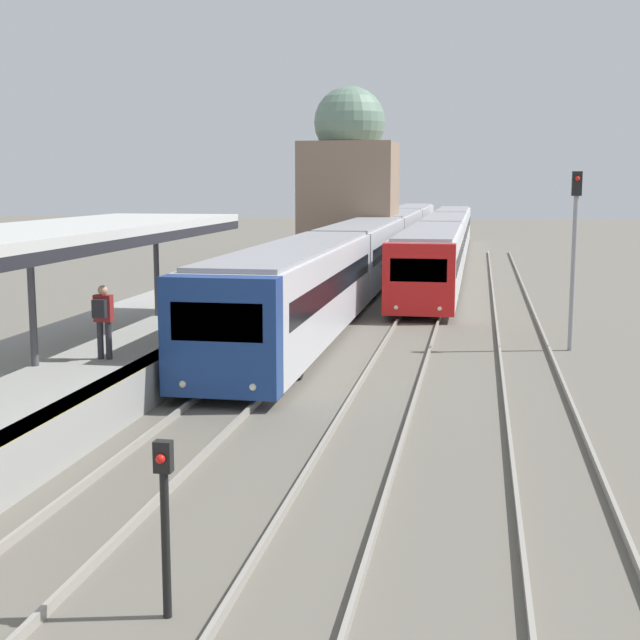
# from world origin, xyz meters

# --- Properties ---
(platform_canopy) EXTENTS (4.00, 18.75, 2.95)m
(platform_canopy) POSITION_xyz_m (-3.83, 13.25, 3.83)
(platform_canopy) COLOR beige
(platform_canopy) RESTS_ON station_platform
(person_on_platform) EXTENTS (0.40, 0.40, 1.66)m
(person_on_platform) POSITION_xyz_m (-2.69, 14.18, 1.99)
(person_on_platform) COLOR #2D2D33
(person_on_platform) RESTS_ON station_platform
(train_near) EXTENTS (2.65, 64.75, 3.03)m
(train_near) POSITION_xyz_m (0.00, 46.33, 1.69)
(train_near) COLOR navy
(train_near) RESTS_ON ground_plane
(train_far) EXTENTS (2.56, 46.73, 2.94)m
(train_far) POSITION_xyz_m (3.45, 50.20, 1.63)
(train_far) COLOR red
(train_far) RESTS_ON ground_plane
(signal_post_near) EXTENTS (0.20, 0.21, 2.09)m
(signal_post_near) POSITION_xyz_m (2.10, 4.87, 1.28)
(signal_post_near) COLOR black
(signal_post_near) RESTS_ON ground_plane
(signal_mast_far) EXTENTS (0.28, 0.29, 5.24)m
(signal_mast_far) POSITION_xyz_m (8.23, 22.61, 3.28)
(signal_mast_far) COLOR gray
(signal_mast_far) RESTS_ON ground_plane
(distant_domed_building) EXTENTS (5.36, 5.36, 10.42)m
(distant_domed_building) POSITION_xyz_m (-2.05, 47.87, 4.81)
(distant_domed_building) COLOR #89705B
(distant_domed_building) RESTS_ON ground_plane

